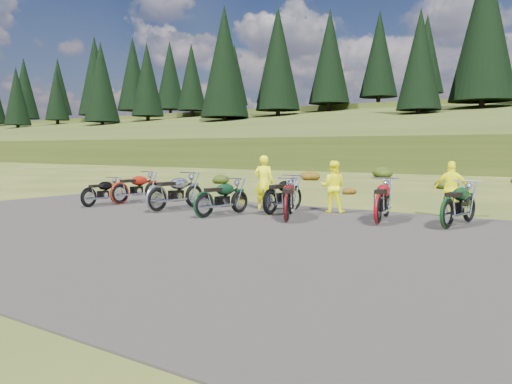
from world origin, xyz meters
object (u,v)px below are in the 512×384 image
Objects in this scene: motorcycle_0 at (89,208)px; person_middle at (264,183)px; motorcycle_3 at (157,213)px; motorcycle_7 at (447,230)px.

person_middle is (5.21, 2.77, 0.88)m from motorcycle_0.
person_middle is at bearing -36.81° from motorcycle_3.
motorcycle_3 is at bearing -87.63° from motorcycle_0.
motorcycle_3 reaches higher than motorcycle_7.
motorcycle_3 is at bearing 110.04° from motorcycle_7.
motorcycle_7 is at bearing -72.66° from motorcycle_3.
motorcycle_3 is 1.34× the size of person_middle.
motorcycle_7 is (8.19, 1.65, 0.00)m from motorcycle_3.
person_middle is (-5.88, 0.85, 0.88)m from motorcycle_7.
motorcycle_0 is 1.07× the size of person_middle.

